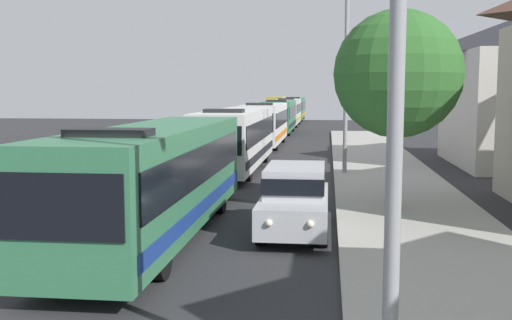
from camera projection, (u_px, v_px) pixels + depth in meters
bus_lead at (159, 176)px, 16.57m from camera, size 2.58×12.31×3.21m
bus_second_in_line at (237, 137)px, 30.60m from camera, size 2.58×12.35×3.21m
bus_middle at (265, 123)px, 44.10m from camera, size 2.58×11.31×3.21m
bus_fourth_in_line at (279, 116)px, 57.18m from camera, size 2.58×10.90×3.21m
bus_rear at (288, 111)px, 69.67m from camera, size 2.58×11.32×3.21m
bus_tail_end at (295, 108)px, 82.80m from camera, size 2.58×11.92×3.21m
white_suv at (295, 197)px, 17.09m from camera, size 1.86×4.90×1.90m
box_truck_oncoming at (275, 106)px, 90.50m from camera, size 2.35×7.09×3.15m
streetlamp_mid at (346, 58)px, 28.02m from camera, size 5.72×0.28×8.84m
roadside_tree at (398, 74)px, 19.38m from camera, size 4.11×4.11×6.46m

